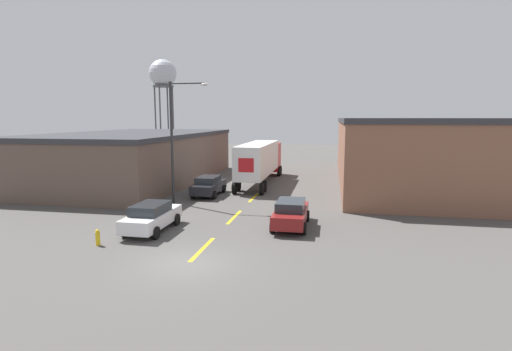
# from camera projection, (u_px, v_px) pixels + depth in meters

# --- Properties ---
(ground_plane) EXTENTS (160.00, 160.00, 0.00)m
(ground_plane) POSITION_uv_depth(u_px,v_px,m) (188.00, 264.00, 17.45)
(ground_plane) COLOR #4C4947
(road_centerline) EXTENTS (0.20, 16.48, 0.01)m
(road_centerline) POSITION_uv_depth(u_px,v_px,m) (234.00, 217.00, 25.67)
(road_centerline) COLOR gold
(road_centerline) RESTS_ON ground_plane
(warehouse_left) EXTENTS (13.37, 24.33, 4.87)m
(warehouse_left) POSITION_uv_depth(u_px,v_px,m) (135.00, 157.00, 40.16)
(warehouse_left) COLOR brown
(warehouse_left) RESTS_ON ground_plane
(warehouse_right) EXTENTS (11.07, 29.97, 6.31)m
(warehouse_right) POSITION_uv_depth(u_px,v_px,m) (396.00, 150.00, 39.79)
(warehouse_right) COLOR brown
(warehouse_right) RESTS_ON ground_plane
(semi_truck) EXTENTS (2.62, 13.82, 3.98)m
(semi_truck) POSITION_uv_depth(u_px,v_px,m) (261.00, 159.00, 38.73)
(semi_truck) COLOR #B21919
(semi_truck) RESTS_ON ground_plane
(parked_car_right_near) EXTENTS (1.99, 4.63, 1.60)m
(parked_car_right_near) POSITION_uv_depth(u_px,v_px,m) (291.00, 213.00, 23.26)
(parked_car_right_near) COLOR maroon
(parked_car_right_near) RESTS_ON ground_plane
(parked_car_left_far) EXTENTS (1.99, 4.63, 1.60)m
(parked_car_left_far) POSITION_uv_depth(u_px,v_px,m) (209.00, 185.00, 32.72)
(parked_car_left_far) COLOR black
(parked_car_left_far) RESTS_ON ground_plane
(parked_car_left_near) EXTENTS (1.99, 4.63, 1.60)m
(parked_car_left_near) POSITION_uv_depth(u_px,v_px,m) (152.00, 216.00, 22.42)
(parked_car_left_near) COLOR silver
(parked_car_left_near) RESTS_ON ground_plane
(water_tower) EXTENTS (5.09, 5.09, 17.09)m
(water_tower) POSITION_uv_depth(u_px,v_px,m) (163.00, 75.00, 74.41)
(water_tower) COLOR #47474C
(water_tower) RESTS_ON ground_plane
(street_lamp) EXTENTS (2.96, 0.32, 8.92)m
(street_lamp) POSITION_uv_depth(u_px,v_px,m) (176.00, 134.00, 29.10)
(street_lamp) COLOR #2D2D30
(street_lamp) RESTS_ON ground_plane
(fire_hydrant) EXTENTS (0.22, 0.22, 0.82)m
(fire_hydrant) POSITION_uv_depth(u_px,v_px,m) (98.00, 237.00, 19.92)
(fire_hydrant) COLOR gold
(fire_hydrant) RESTS_ON ground_plane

